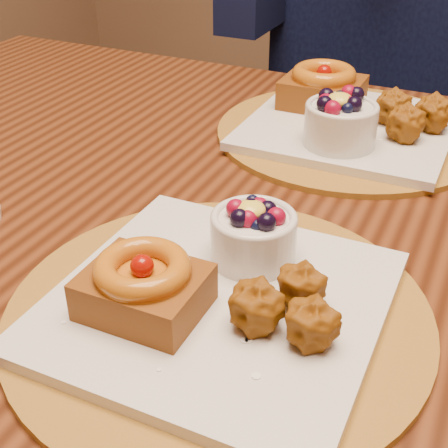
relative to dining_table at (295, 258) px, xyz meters
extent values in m
cube|color=#351609|center=(0.00, 0.00, 0.06)|extent=(1.60, 0.90, 0.04)
cylinder|color=#351609|center=(-0.72, 0.37, -0.32)|extent=(0.06, 0.06, 0.71)
cylinder|color=brown|center=(0.00, -0.22, 0.08)|extent=(0.38, 0.38, 0.01)
cube|color=silver|center=(0.00, -0.22, 0.09)|extent=(0.28, 0.28, 0.01)
cube|color=#4F2107|center=(-0.05, -0.26, 0.12)|extent=(0.10, 0.08, 0.04)
torus|color=#A14709|center=(-0.05, -0.26, 0.14)|extent=(0.08, 0.08, 0.02)
sphere|color=#840A02|center=(-0.05, -0.26, 0.14)|extent=(0.02, 0.02, 0.02)
sphere|color=#8E500A|center=(0.07, -0.20, 0.12)|extent=(0.04, 0.04, 0.04)
sphere|color=#8E500A|center=(0.04, -0.24, 0.12)|extent=(0.04, 0.04, 0.04)
sphere|color=#8E500A|center=(0.09, -0.24, 0.12)|extent=(0.04, 0.04, 0.04)
cylinder|color=silver|center=(0.00, -0.15, 0.12)|extent=(0.08, 0.08, 0.05)
torus|color=silver|center=(0.00, -0.15, 0.14)|extent=(0.08, 0.08, 0.01)
ellipsoid|color=yellow|center=(0.00, -0.15, 0.15)|extent=(0.03, 0.03, 0.02)
cylinder|color=brown|center=(0.00, 0.22, 0.08)|extent=(0.38, 0.38, 0.01)
cube|color=silver|center=(0.00, 0.22, 0.09)|extent=(0.28, 0.28, 0.01)
cube|color=#4F2107|center=(-0.06, 0.27, 0.12)|extent=(0.12, 0.09, 0.04)
torus|color=#A14709|center=(-0.06, 0.27, 0.15)|extent=(0.09, 0.09, 0.02)
sphere|color=#840A02|center=(-0.06, 0.27, 0.15)|extent=(0.02, 0.02, 0.02)
sphere|color=#8E500A|center=(0.08, 0.19, 0.12)|extent=(0.05, 0.05, 0.05)
sphere|color=#8E500A|center=(0.05, 0.24, 0.12)|extent=(0.05, 0.05, 0.05)
sphere|color=#8E500A|center=(0.11, 0.24, 0.12)|extent=(0.05, 0.05, 0.05)
cylinder|color=silver|center=(0.01, 0.14, 0.12)|extent=(0.09, 0.09, 0.05)
torus|color=silver|center=(0.01, 0.14, 0.15)|extent=(0.09, 0.09, 0.01)
ellipsoid|color=yellow|center=(0.00, 0.14, 0.16)|extent=(0.03, 0.03, 0.02)
cube|color=black|center=(0.07, 0.90, -0.26)|extent=(0.43, 0.43, 0.04)
cylinder|color=black|center=(-0.09, 0.71, -0.48)|extent=(0.03, 0.03, 0.40)
cylinder|color=black|center=(-0.12, 1.06, -0.48)|extent=(0.03, 0.03, 0.40)
camera|label=1|loc=(0.19, -0.61, 0.44)|focal=50.00mm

